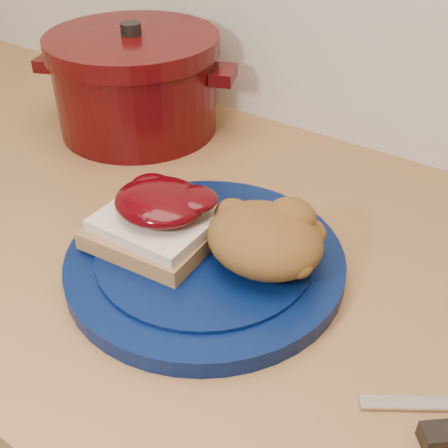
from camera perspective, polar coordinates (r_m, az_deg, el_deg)
The scene contains 5 objects.
plate at distance 0.59m, azimuth -1.92°, elevation -3.78°, with size 0.29×0.29×0.02m, color #04113C.
sandwich at distance 0.58m, azimuth -6.79°, elevation 0.61°, with size 0.13×0.12×0.06m.
stuffing_mound at distance 0.55m, azimuth 4.13°, elevation -1.57°, with size 0.12×0.10×0.06m, color brown.
dutch_oven at distance 0.85m, azimuth -8.93°, elevation 14.00°, with size 0.32×0.32×0.16m.
pepper_grinder at distance 0.90m, azimuth -7.85°, elevation 14.39°, with size 0.06×0.06×0.12m.
Camera 1 is at (0.23, 1.09, 1.29)m, focal length 45.00 mm.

